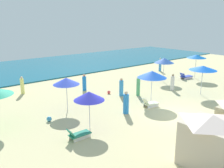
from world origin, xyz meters
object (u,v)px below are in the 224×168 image
(umbrella_6, at_px, (203,68))
(beach_ball_1, at_px, (49,119))
(beachgoer_5, at_px, (160,65))
(lounge_chair_2_0, at_px, (186,76))
(beachgoer_1, at_px, (22,86))
(lounge_chair_0_0, at_px, (150,103))
(umbrella_1, at_px, (89,96))
(beach_ball_0, at_px, (109,92))
(umbrella_3, at_px, (66,81))
(umbrella_2, at_px, (196,56))
(beachgoer_0, at_px, (172,83))
(cabana_0, at_px, (210,140))
(beachgoer_6, at_px, (138,86))
(umbrella_5, at_px, (164,60))
(beachgoer_4, at_px, (121,88))
(lounge_chair_1_0, at_px, (78,135))
(beachgoer_3, at_px, (84,83))
(umbrella_0, at_px, (152,74))
(beachgoer_2, at_px, (126,103))

(umbrella_6, xyz_separation_m, beach_ball_1, (-12.83, 2.94, -2.20))
(umbrella_6, relative_size, beachgoer_5, 1.55)
(lounge_chair_2_0, bearing_deg, beachgoer_1, 77.55)
(beachgoer_5, bearing_deg, umbrella_6, -5.26)
(lounge_chair_0_0, xyz_separation_m, umbrella_1, (-5.64, -0.30, 1.80))
(beach_ball_0, bearing_deg, beach_ball_1, -161.09)
(beachgoer_1, bearing_deg, beach_ball_0, -40.72)
(lounge_chair_0_0, distance_m, umbrella_3, 6.41)
(umbrella_2, height_order, beachgoer_0, umbrella_2)
(cabana_0, distance_m, beachgoer_6, 10.63)
(beachgoer_6, bearing_deg, beachgoer_0, -20.09)
(cabana_0, relative_size, umbrella_3, 1.03)
(umbrella_5, xyz_separation_m, beachgoer_4, (-6.60, -0.87, -1.55))
(lounge_chair_0_0, bearing_deg, beachgoer_6, -15.87)
(umbrella_3, xyz_separation_m, umbrella_5, (11.88, 0.98, 0.10))
(lounge_chair_1_0, xyz_separation_m, umbrella_3, (1.70, 4.29, 1.91))
(umbrella_1, xyz_separation_m, lounge_chair_2_0, (15.38, 3.86, -1.81))
(beachgoer_3, height_order, beach_ball_0, beachgoer_3)
(lounge_chair_0_0, bearing_deg, beach_ball_0, 15.54)
(beachgoer_6, bearing_deg, beachgoer_3, 115.93)
(lounge_chair_0_0, height_order, beach_ball_0, lounge_chair_0_0)
(umbrella_0, distance_m, beachgoer_1, 11.34)
(lounge_chair_2_0, height_order, beachgoer_3, beachgoer_3)
(lounge_chair_2_0, xyz_separation_m, umbrella_3, (-14.91, -0.28, 1.91))
(lounge_chair_1_0, height_order, umbrella_6, umbrella_6)
(lounge_chair_1_0, bearing_deg, umbrella_3, -21.47)
(umbrella_3, relative_size, umbrella_6, 0.94)
(umbrella_0, height_order, beachgoer_2, umbrella_0)
(beachgoer_4, bearing_deg, umbrella_3, 111.96)
(umbrella_5, height_order, beach_ball_0, umbrella_5)
(umbrella_5, distance_m, beachgoer_2, 10.02)
(umbrella_0, distance_m, umbrella_5, 6.96)
(umbrella_0, relative_size, umbrella_5, 1.01)
(cabana_0, bearing_deg, beachgoer_1, 97.12)
(umbrella_5, distance_m, beachgoer_0, 3.51)
(lounge_chair_2_0, distance_m, beachgoer_4, 9.64)
(beachgoer_0, distance_m, beachgoer_2, 7.36)
(lounge_chair_2_0, height_order, beachgoer_0, beachgoer_0)
(umbrella_0, bearing_deg, beach_ball_0, 106.37)
(umbrella_6, bearing_deg, umbrella_3, 159.88)
(lounge_chair_1_0, xyz_separation_m, beachgoer_4, (6.98, 4.41, 0.46))
(beachgoer_4, xyz_separation_m, beachgoer_5, (10.56, 4.66, 0.06))
(umbrella_1, relative_size, beachgoer_1, 1.49)
(beachgoer_6, relative_size, beach_ball_0, 6.15)
(beachgoer_5, bearing_deg, beach_ball_0, -48.18)
(beachgoer_0, relative_size, beachgoer_2, 0.94)
(beachgoer_0, xyz_separation_m, beach_ball_0, (-5.26, 2.83, -0.56))
(beach_ball_1, bearing_deg, beachgoer_5, 18.19)
(umbrella_1, relative_size, beachgoer_4, 1.50)
(cabana_0, xyz_separation_m, beachgoer_4, (3.77, 10.26, -0.55))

